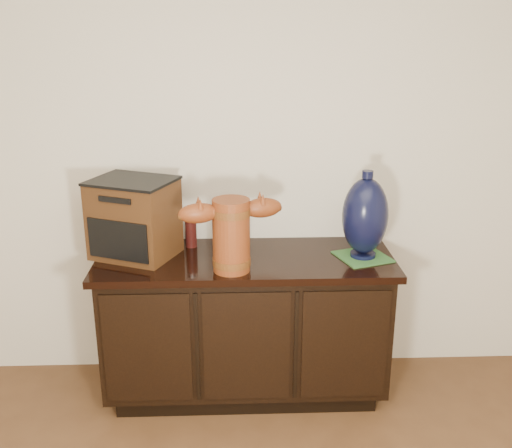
{
  "coord_description": "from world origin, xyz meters",
  "views": [
    {
      "loc": [
        -0.05,
        -0.51,
        1.85
      ],
      "look_at": [
        0.05,
        2.18,
        0.94
      ],
      "focal_mm": 42.0,
      "sensor_mm": 36.0,
      "label": 1
    }
  ],
  "objects_px": {
    "lamp_base": "(365,216)",
    "spray_can": "(191,231)",
    "terracotta_vessel": "(231,231)",
    "tv_radio": "(134,218)",
    "sideboard": "(246,324)"
  },
  "relations": [
    {
      "from": "lamp_base",
      "to": "spray_can",
      "type": "bearing_deg",
      "value": 167.79
    },
    {
      "from": "tv_radio",
      "to": "spray_can",
      "type": "height_order",
      "value": "tv_radio"
    },
    {
      "from": "sideboard",
      "to": "spray_can",
      "type": "distance_m",
      "value": 0.55
    },
    {
      "from": "sideboard",
      "to": "tv_radio",
      "type": "distance_m",
      "value": 0.78
    },
    {
      "from": "sideboard",
      "to": "lamp_base",
      "type": "distance_m",
      "value": 0.82
    },
    {
      "from": "terracotta_vessel",
      "to": "tv_radio",
      "type": "bearing_deg",
      "value": 141.88
    },
    {
      "from": "terracotta_vessel",
      "to": "spray_can",
      "type": "xyz_separation_m",
      "value": [
        -0.21,
        0.32,
        -0.11
      ]
    },
    {
      "from": "sideboard",
      "to": "terracotta_vessel",
      "type": "height_order",
      "value": "terracotta_vessel"
    },
    {
      "from": "lamp_base",
      "to": "tv_radio",
      "type": "bearing_deg",
      "value": 176.15
    },
    {
      "from": "spray_can",
      "to": "sideboard",
      "type": "bearing_deg",
      "value": -30.23
    },
    {
      "from": "spray_can",
      "to": "terracotta_vessel",
      "type": "bearing_deg",
      "value": -57.03
    },
    {
      "from": "sideboard",
      "to": "lamp_base",
      "type": "xyz_separation_m",
      "value": [
        0.58,
        -0.02,
        0.58
      ]
    },
    {
      "from": "sideboard",
      "to": "tv_radio",
      "type": "height_order",
      "value": "tv_radio"
    },
    {
      "from": "sideboard",
      "to": "tv_radio",
      "type": "xyz_separation_m",
      "value": [
        -0.54,
        0.05,
        0.56
      ]
    },
    {
      "from": "lamp_base",
      "to": "spray_can",
      "type": "xyz_separation_m",
      "value": [
        -0.85,
        0.18,
        -0.13
      ]
    }
  ]
}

